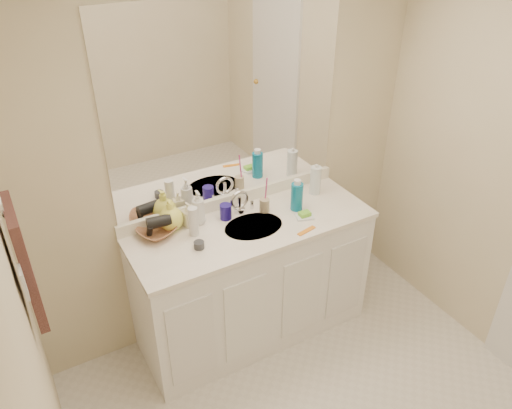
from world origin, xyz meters
name	(u,v)px	position (x,y,z in m)	size (l,w,h in m)	color
wall_back	(230,160)	(0.00, 1.30, 1.20)	(2.60, 0.02, 2.40)	beige
vanity_cabinet	(252,282)	(0.00, 1.02, 0.42)	(1.50, 0.55, 0.85)	white
countertop	(252,226)	(0.00, 1.02, 0.86)	(1.52, 0.57, 0.03)	white
backsplash	(232,199)	(0.00, 1.29, 0.92)	(1.52, 0.03, 0.08)	white
sink_basin	(254,228)	(0.00, 1.00, 0.87)	(0.37, 0.37, 0.02)	beige
faucet	(239,205)	(0.00, 1.18, 0.94)	(0.02, 0.02, 0.11)	silver
mirror	(229,104)	(0.00, 1.29, 1.56)	(1.48, 0.01, 1.20)	white
blue_mug	(226,212)	(-0.11, 1.16, 0.93)	(0.07, 0.07, 0.10)	navy
tan_cup	(265,205)	(0.14, 1.12, 0.92)	(0.06, 0.06, 0.09)	tan
toothbrush	(266,190)	(0.15, 1.12, 1.03)	(0.01, 0.01, 0.18)	#E43C98
mouthwash_bottle	(297,197)	(0.33, 1.04, 0.97)	(0.08, 0.08, 0.18)	#0C7098
clear_pump_bottle	(315,180)	(0.55, 1.15, 0.98)	(0.07, 0.07, 0.19)	silver
soap_dish	(305,216)	(0.32, 0.93, 0.89)	(0.11, 0.09, 0.01)	white
green_soap	(305,214)	(0.32, 0.93, 0.90)	(0.07, 0.05, 0.02)	#7AD333
orange_comb	(306,231)	(0.25, 0.80, 0.88)	(0.13, 0.03, 0.01)	orange
dark_jar	(199,245)	(-0.38, 0.97, 0.90)	(0.06, 0.06, 0.04)	#34353A
extra_white_bottle	(193,221)	(-0.35, 1.10, 0.97)	(0.06, 0.06, 0.18)	white
soap_bottle_white	(198,207)	(-0.27, 1.20, 0.99)	(0.08, 0.09, 0.22)	white
soap_bottle_cream	(188,214)	(-0.33, 1.21, 0.96)	(0.07, 0.07, 0.15)	beige
soap_bottle_yellow	(171,214)	(-0.44, 1.23, 0.98)	(0.15, 0.15, 0.19)	#FCFD62
wicker_basket	(157,232)	(-0.54, 1.20, 0.91)	(0.21, 0.21, 0.05)	brown
hair_dryer	(159,222)	(-0.52, 1.20, 0.97)	(0.07, 0.07, 0.14)	black
towel_ring	(1,204)	(-1.27, 0.77, 1.55)	(0.11, 0.11, 0.01)	silver
hand_towel	(25,263)	(-1.25, 0.77, 1.25)	(0.04, 0.32, 0.55)	#331D1B
switch_plate	(24,282)	(-1.27, 0.57, 1.30)	(0.01, 0.09, 0.13)	silver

